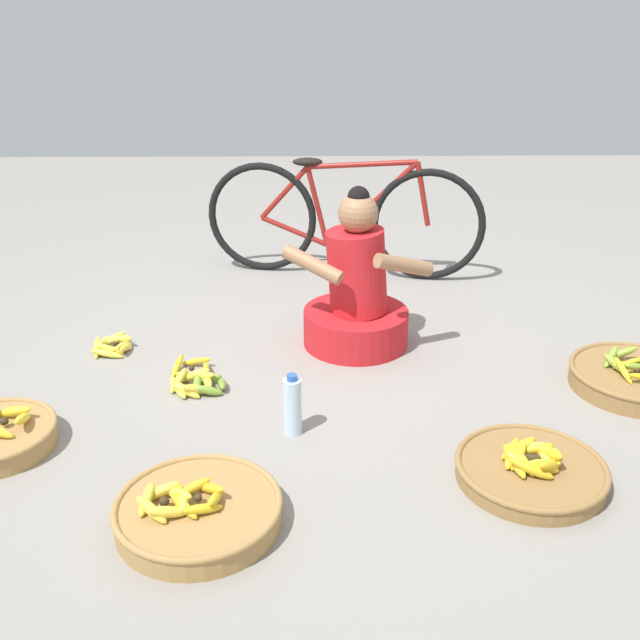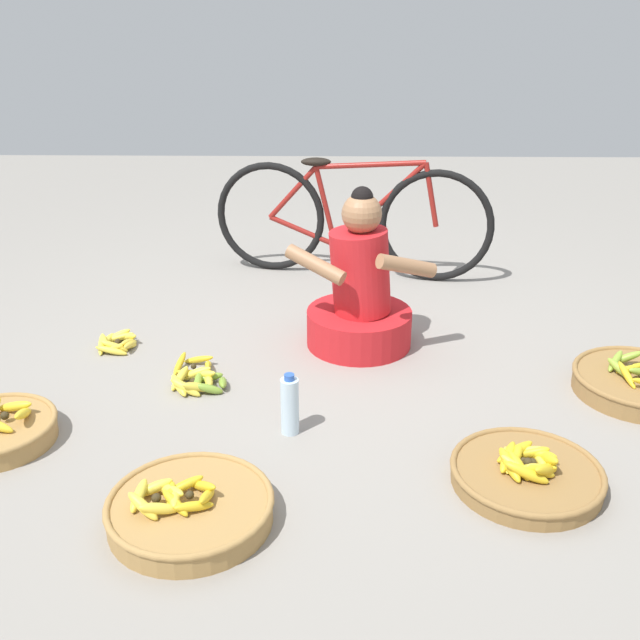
% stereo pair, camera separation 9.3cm
% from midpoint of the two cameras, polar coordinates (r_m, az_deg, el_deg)
% --- Properties ---
extents(ground_plane, '(10.00, 10.00, 0.00)m').
position_cam_midpoint_polar(ground_plane, '(3.43, 0.83, -4.00)').
color(ground_plane, gray).
extents(vendor_woman_front, '(0.72, 0.52, 0.80)m').
position_cam_midpoint_polar(vendor_woman_front, '(3.60, 3.84, 1.80)').
color(vendor_woman_front, red).
rests_on(vendor_woman_front, ground).
extents(bicycle_leaning, '(1.68, 0.35, 0.73)m').
position_cam_midpoint_polar(bicycle_leaning, '(4.52, 3.00, 7.81)').
color(bicycle_leaning, black).
rests_on(bicycle_leaning, ground).
extents(banana_basket_mid_left, '(0.55, 0.55, 0.15)m').
position_cam_midpoint_polar(banana_basket_mid_left, '(2.79, 16.64, -11.27)').
color(banana_basket_mid_left, olive).
rests_on(banana_basket_mid_left, ground).
extents(banana_basket_mid_right, '(0.58, 0.58, 0.17)m').
position_cam_midpoint_polar(banana_basket_mid_right, '(3.54, 24.21, -4.37)').
color(banana_basket_mid_right, olive).
rests_on(banana_basket_mid_right, ground).
extents(banana_basket_near_bicycle, '(0.56, 0.56, 0.16)m').
position_cam_midpoint_polar(banana_basket_near_bicycle, '(2.54, -9.02, -14.20)').
color(banana_basket_near_bicycle, '#A87F47').
rests_on(banana_basket_near_bicycle, ground).
extents(loose_bananas_front_center, '(0.21, 0.22, 0.08)m').
position_cam_midpoint_polar(loose_bananas_front_center, '(3.77, -14.77, -1.70)').
color(loose_bananas_front_center, yellow).
rests_on(loose_bananas_front_center, ground).
extents(loose_bananas_front_left, '(0.28, 0.37, 0.09)m').
position_cam_midpoint_polar(loose_bananas_front_left, '(3.35, -8.69, -4.47)').
color(loose_bananas_front_left, olive).
rests_on(loose_bananas_front_left, ground).
extents(water_bottle, '(0.07, 0.07, 0.26)m').
position_cam_midpoint_polar(water_bottle, '(2.92, -1.44, -6.63)').
color(water_bottle, silver).
rests_on(water_bottle, ground).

